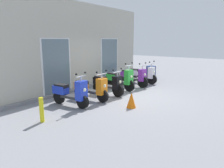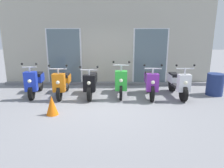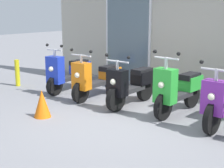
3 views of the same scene
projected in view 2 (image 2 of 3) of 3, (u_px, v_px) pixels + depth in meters
The scene contains 10 objects.
ground_plane at pixel (105, 105), 6.31m from camera, with size 40.00×40.00×0.00m, color gray.
storefront_facade at pixel (107, 39), 8.41m from camera, with size 8.49×0.50×3.84m.
scooter_blue at pixel (35, 82), 7.14m from camera, with size 0.51×1.53×1.21m.
scooter_orange at pixel (63, 83), 7.09m from camera, with size 0.61×1.63×1.17m.
scooter_black at pixel (91, 83), 7.04m from camera, with size 0.61×1.56×1.13m.
scooter_green at pixel (121, 81), 7.10m from camera, with size 0.56×1.59×1.27m.
scooter_purple at pixel (150, 83), 6.97m from camera, with size 0.59×1.59×1.19m.
scooter_white at pixel (178, 83), 7.03m from camera, with size 0.63×1.64×1.19m.
traffic_cone at pixel (52, 105), 5.49m from camera, with size 0.32×0.32×0.52m, color orange.
trash_bin at pixel (215, 84), 7.19m from camera, with size 0.56×0.56×0.76m, color navy.
Camera 2 is at (0.25, -5.96, 2.16)m, focal length 33.21 mm.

